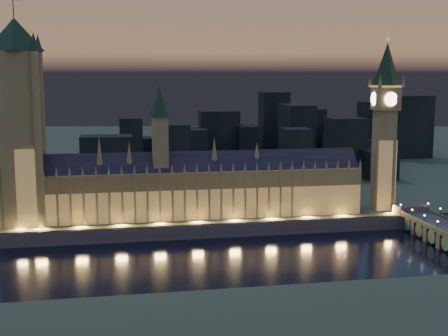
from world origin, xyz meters
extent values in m
plane|color=black|center=(0.00, 0.00, 0.00)|extent=(2000.00, 2000.00, 0.00)
cube|color=#3B3A2E|center=(0.00, 520.00, 4.00)|extent=(2000.00, 960.00, 8.00)
cube|color=#4F4046|center=(0.00, 41.00, 4.00)|extent=(2000.00, 2.50, 8.00)
cube|color=#986F51|center=(-11.57, 62.00, 22.00)|extent=(200.21, 22.24, 28.00)
cube|color=tan|center=(-11.57, 51.75, 17.00)|extent=(200.00, 0.50, 18.00)
cube|color=black|center=(-11.57, 62.00, 39.00)|extent=(200.17, 18.51, 16.26)
cube|color=#986F51|center=(-31.57, 62.00, 52.00)|extent=(9.00, 9.00, 32.00)
cone|color=#183325|center=(-31.57, 62.00, 77.00)|extent=(13.00, 13.00, 18.00)
cube|color=#986F51|center=(-111.57, 51.40, 22.00)|extent=(1.20, 1.20, 28.00)
cone|color=#986F51|center=(-111.57, 52.00, 39.00)|extent=(2.00, 2.00, 6.00)
cube|color=#986F51|center=(-104.43, 51.40, 22.00)|extent=(1.20, 1.20, 28.00)
cone|color=#986F51|center=(-104.43, 52.00, 39.00)|extent=(2.00, 2.00, 6.00)
cube|color=#986F51|center=(-97.29, 51.40, 22.00)|extent=(1.20, 1.20, 28.00)
cone|color=#986F51|center=(-97.29, 52.00, 39.00)|extent=(2.00, 2.00, 6.00)
cube|color=#986F51|center=(-90.14, 51.40, 22.00)|extent=(1.20, 1.20, 28.00)
cone|color=#986F51|center=(-90.14, 52.00, 39.00)|extent=(2.00, 2.00, 6.00)
cube|color=#986F51|center=(-83.00, 51.40, 22.00)|extent=(1.20, 1.20, 28.00)
cone|color=#986F51|center=(-83.00, 52.00, 39.00)|extent=(2.00, 2.00, 6.00)
cube|color=#986F51|center=(-75.86, 51.40, 22.00)|extent=(1.20, 1.20, 28.00)
cone|color=#986F51|center=(-75.86, 52.00, 39.00)|extent=(2.00, 2.00, 6.00)
cube|color=#986F51|center=(-68.71, 51.40, 22.00)|extent=(1.20, 1.20, 28.00)
cone|color=#986F51|center=(-68.71, 52.00, 39.00)|extent=(2.00, 2.00, 6.00)
cube|color=#986F51|center=(-61.57, 51.40, 22.00)|extent=(1.20, 1.20, 28.00)
cone|color=#986F51|center=(-61.57, 52.00, 39.00)|extent=(2.00, 2.00, 6.00)
cube|color=#986F51|center=(-54.43, 51.40, 22.00)|extent=(1.20, 1.20, 28.00)
cone|color=#986F51|center=(-54.43, 52.00, 39.00)|extent=(2.00, 2.00, 6.00)
cube|color=#986F51|center=(-47.29, 51.40, 22.00)|extent=(1.20, 1.20, 28.00)
cone|color=#986F51|center=(-47.29, 52.00, 39.00)|extent=(2.00, 2.00, 6.00)
cube|color=#986F51|center=(-40.14, 51.40, 22.00)|extent=(1.20, 1.20, 28.00)
cone|color=#986F51|center=(-40.14, 52.00, 39.00)|extent=(2.00, 2.00, 6.00)
cube|color=#986F51|center=(-33.00, 51.40, 22.00)|extent=(1.20, 1.20, 28.00)
cone|color=#986F51|center=(-33.00, 52.00, 39.00)|extent=(2.00, 2.00, 6.00)
cube|color=#986F51|center=(-25.86, 51.40, 22.00)|extent=(1.20, 1.20, 28.00)
cone|color=#986F51|center=(-25.86, 52.00, 39.00)|extent=(2.00, 2.00, 6.00)
cube|color=#986F51|center=(-18.71, 51.40, 22.00)|extent=(1.20, 1.20, 28.00)
cone|color=#986F51|center=(-18.71, 52.00, 39.00)|extent=(2.00, 2.00, 6.00)
cube|color=#986F51|center=(-11.57, 51.40, 22.00)|extent=(1.20, 1.20, 28.00)
cone|color=#986F51|center=(-11.57, 52.00, 39.00)|extent=(2.00, 2.00, 6.00)
cube|color=#986F51|center=(-4.43, 51.40, 22.00)|extent=(1.20, 1.20, 28.00)
cone|color=#986F51|center=(-4.43, 52.00, 39.00)|extent=(2.00, 2.00, 6.00)
cube|color=#986F51|center=(2.71, 51.40, 22.00)|extent=(1.20, 1.20, 28.00)
cone|color=#986F51|center=(2.71, 52.00, 39.00)|extent=(2.00, 2.00, 6.00)
cube|color=#986F51|center=(9.86, 51.40, 22.00)|extent=(1.20, 1.20, 28.00)
cone|color=#986F51|center=(9.86, 52.00, 39.00)|extent=(2.00, 2.00, 6.00)
cube|color=#986F51|center=(17.00, 51.40, 22.00)|extent=(1.20, 1.20, 28.00)
cone|color=#986F51|center=(17.00, 52.00, 39.00)|extent=(2.00, 2.00, 6.00)
cube|color=#986F51|center=(24.14, 51.40, 22.00)|extent=(1.20, 1.20, 28.00)
cone|color=#986F51|center=(24.14, 52.00, 39.00)|extent=(2.00, 2.00, 6.00)
cube|color=#986F51|center=(31.29, 51.40, 22.00)|extent=(1.20, 1.20, 28.00)
cone|color=#986F51|center=(31.29, 52.00, 39.00)|extent=(2.00, 2.00, 6.00)
cube|color=#986F51|center=(38.43, 51.40, 22.00)|extent=(1.20, 1.20, 28.00)
cone|color=#986F51|center=(38.43, 52.00, 39.00)|extent=(2.00, 2.00, 6.00)
cube|color=#986F51|center=(45.57, 51.40, 22.00)|extent=(1.20, 1.20, 28.00)
cone|color=#986F51|center=(45.57, 52.00, 39.00)|extent=(2.00, 2.00, 6.00)
cube|color=#986F51|center=(52.71, 51.40, 22.00)|extent=(1.20, 1.20, 28.00)
cone|color=#986F51|center=(52.71, 52.00, 39.00)|extent=(2.00, 2.00, 6.00)
cube|color=#986F51|center=(59.86, 51.40, 22.00)|extent=(1.20, 1.20, 28.00)
cone|color=#986F51|center=(59.86, 52.00, 39.00)|extent=(2.00, 2.00, 6.00)
cube|color=#986F51|center=(67.00, 51.40, 22.00)|extent=(1.20, 1.20, 28.00)
cone|color=#986F51|center=(67.00, 52.00, 39.00)|extent=(2.00, 2.00, 6.00)
cube|color=#986F51|center=(74.14, 51.40, 22.00)|extent=(1.20, 1.20, 28.00)
cone|color=#986F51|center=(74.14, 52.00, 39.00)|extent=(2.00, 2.00, 6.00)
cube|color=#986F51|center=(81.29, 51.40, 22.00)|extent=(1.20, 1.20, 28.00)
cone|color=#986F51|center=(81.29, 52.00, 39.00)|extent=(2.00, 2.00, 6.00)
cube|color=#986F51|center=(88.43, 51.40, 22.00)|extent=(1.20, 1.20, 28.00)
cone|color=#986F51|center=(88.43, 52.00, 39.00)|extent=(2.00, 2.00, 6.00)
cone|color=#986F51|center=(-66.57, 62.00, 49.00)|extent=(4.40, 4.40, 18.00)
cone|color=#986F51|center=(-49.57, 62.00, 47.00)|extent=(4.40, 4.40, 14.00)
cone|color=#986F51|center=(0.43, 62.00, 48.00)|extent=(4.40, 4.40, 16.00)
cone|color=#986F51|center=(26.43, 62.00, 46.00)|extent=(4.40, 4.40, 12.00)
cube|color=#986F51|center=(-110.00, 62.00, 56.46)|extent=(25.33, 25.33, 96.93)
cube|color=tan|center=(-110.00, 50.80, 30.00)|extent=(22.00, 0.50, 44.00)
cone|color=#183325|center=(-110.00, 62.00, 113.93)|extent=(31.68, 31.68, 18.00)
cylinder|color=black|center=(-110.00, 62.00, 128.93)|extent=(0.50, 0.50, 12.00)
cylinder|color=#986F51|center=(-121.00, 73.00, 56.46)|extent=(4.40, 4.40, 96.93)
cylinder|color=#986F51|center=(-99.00, 51.00, 56.46)|extent=(4.40, 4.40, 96.93)
cone|color=#183325|center=(-99.00, 51.00, 109.93)|extent=(5.20, 5.20, 10.00)
cylinder|color=#986F51|center=(-99.00, 73.00, 56.46)|extent=(4.40, 4.40, 96.93)
cone|color=#183325|center=(-99.00, 73.00, 109.93)|extent=(5.20, 5.20, 10.00)
cube|color=#986F51|center=(108.00, 62.00, 39.19)|extent=(13.43, 13.43, 62.38)
cube|color=tan|center=(108.00, 55.80, 30.00)|extent=(12.00, 0.50, 44.00)
cube|color=#986F51|center=(108.00, 62.00, 77.39)|extent=(15.00, 15.00, 14.01)
cube|color=#F2C64C|center=(108.00, 62.00, 84.99)|extent=(15.75, 15.75, 1.20)
cone|color=#183325|center=(108.00, 62.00, 98.59)|extent=(18.00, 18.00, 26.00)
sphere|color=#F2C64C|center=(108.00, 62.00, 113.09)|extent=(2.80, 2.80, 2.80)
cylinder|color=#F2C64C|center=(108.00, 62.00, 115.59)|extent=(0.40, 0.40, 5.00)
cylinder|color=#FFF2BF|center=(108.00, 54.25, 77.39)|extent=(8.40, 0.50, 8.40)
cylinder|color=#FFF2BF|center=(108.00, 69.75, 77.39)|extent=(8.40, 0.50, 8.40)
cylinder|color=#FFF2BF|center=(100.25, 62.00, 77.39)|extent=(0.50, 8.40, 8.40)
cylinder|color=#FFF2BF|center=(115.75, 62.00, 77.39)|extent=(0.50, 8.40, 8.40)
cone|color=#986F51|center=(100.50, 54.50, 88.39)|extent=(2.60, 2.60, 8.00)
cone|color=#986F51|center=(100.50, 69.50, 88.39)|extent=(2.60, 2.60, 8.00)
cone|color=#986F51|center=(115.50, 54.50, 88.39)|extent=(2.60, 2.60, 8.00)
cone|color=#986F51|center=(115.50, 69.50, 88.39)|extent=(2.60, 2.60, 8.00)
cube|color=#365B4A|center=(110.06, -10.00, 10.90)|extent=(0.80, 100.00, 1.60)
cube|color=#4F4046|center=(118.91, 45.00, 8.75)|extent=(18.50, 12.00, 9.50)
cylinder|color=black|center=(110.06, -2.86, 12.70)|extent=(0.30, 0.30, 4.40)
sphere|color=#FFD88C|center=(110.06, -2.86, 15.00)|extent=(1.00, 1.00, 1.00)
cube|color=#4F4046|center=(118.91, 11.43, 4.35)|extent=(16.65, 4.00, 9.50)
cylinder|color=black|center=(110.06, 11.43, 12.70)|extent=(0.30, 0.30, 4.40)
sphere|color=#FFD88C|center=(110.06, 11.43, 15.00)|extent=(1.00, 1.00, 1.00)
cube|color=#4F4046|center=(118.91, 25.71, 4.35)|extent=(16.65, 4.00, 9.50)
cylinder|color=black|center=(110.06, 25.71, 12.70)|extent=(0.30, 0.30, 4.40)
sphere|color=#FFD88C|center=(110.06, 25.71, 15.00)|extent=(1.00, 1.00, 1.00)
cylinder|color=black|center=(127.76, 25.71, 12.70)|extent=(0.30, 0.30, 4.40)
sphere|color=#FFD88C|center=(127.76, 25.71, 15.00)|extent=(1.00, 1.00, 1.00)
cube|color=#4F4046|center=(118.91, 40.00, 4.35)|extent=(16.65, 4.00, 9.50)
cylinder|color=black|center=(110.06, 40.00, 12.70)|extent=(0.30, 0.30, 4.40)
sphere|color=#FFD88C|center=(110.06, 40.00, 15.00)|extent=(1.00, 1.00, 1.00)
cylinder|color=black|center=(127.76, 40.00, 12.70)|extent=(0.30, 0.30, 4.40)
sphere|color=#FFD88C|center=(127.76, 40.00, 15.00)|extent=(1.00, 1.00, 1.00)
cylinder|color=#365B4A|center=(118.91, 4.29, 4.70)|extent=(16.28, 8.00, 8.00)
cylinder|color=#365B4A|center=(118.91, 18.57, 4.70)|extent=(16.28, 8.00, 8.00)
cylinder|color=#365B4A|center=(118.91, 32.86, 4.70)|extent=(16.28, 8.00, 8.00)
cube|color=black|center=(45.56, 130.59, 19.15)|extent=(19.03, 19.80, 22.30)
cube|color=black|center=(238.39, 284.12, 39.37)|extent=(42.59, 22.95, 62.73)
cube|color=black|center=(75.84, 142.01, 30.27)|extent=(19.65, 20.18, 44.54)
cube|color=black|center=(70.12, 287.29, 25.33)|extent=(19.44, 30.73, 34.66)
cube|color=black|center=(44.87, 293.60, 32.37)|extent=(37.76, 19.44, 48.74)
cube|color=black|center=(-41.75, 249.55, 31.39)|extent=(18.99, 34.57, 46.77)
cube|color=black|center=(-13.24, 157.00, 32.02)|extent=(21.11, 25.14, 48.04)
cube|color=black|center=(-62.88, 168.67, 27.51)|extent=(38.19, 23.57, 39.02)
cube|color=black|center=(170.75, 282.97, 18.06)|extent=(43.78, 39.06, 20.11)
cube|color=black|center=(-131.78, 315.96, 28.15)|extent=(19.72, 40.72, 40.29)
cube|color=black|center=(6.86, 279.78, 24.67)|extent=(44.53, 36.65, 33.35)
cube|color=black|center=(-40.61, 299.85, 19.98)|extent=(40.45, 27.15, 23.95)
cube|color=black|center=(108.28, 245.55, 36.36)|extent=(24.63, 41.01, 56.71)
cube|color=black|center=(-149.87, 260.53, 24.51)|extent=(18.33, 34.81, 33.02)
cube|color=black|center=(39.40, 174.58, 17.61)|extent=(44.15, 42.43, 19.23)
cube|color=black|center=(133.06, 189.31, 32.11)|extent=(30.39, 22.61, 48.23)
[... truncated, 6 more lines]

